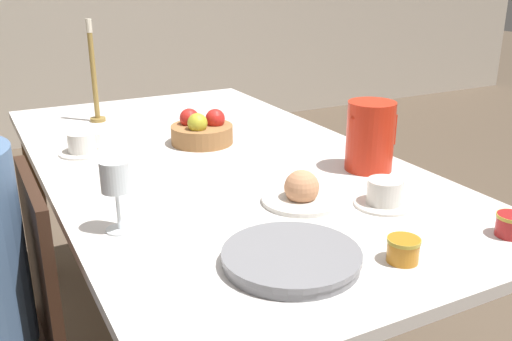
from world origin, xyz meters
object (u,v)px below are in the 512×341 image
at_px(teacup_near_person, 384,194).
at_px(jam_jar_amber, 511,224).
at_px(jam_jar_red, 403,249).
at_px(serving_tray, 291,258).
at_px(fruit_bowl, 202,131).
at_px(wine_glass_water, 116,180).
at_px(bread_plate, 301,192).
at_px(red_pitcher, 370,136).
at_px(teacup_across, 82,145).
at_px(candlestick_tall, 94,81).

height_order(teacup_near_person, jam_jar_amber, teacup_near_person).
distance_m(jam_jar_amber, jam_jar_red, 0.30).
relative_size(serving_tray, jam_jar_amber, 4.15).
distance_m(teacup_near_person, fruit_bowl, 0.75).
xyz_separation_m(wine_glass_water, bread_plate, (0.46, -0.05, -0.10)).
bearing_deg(bread_plate, red_pitcher, 21.39).
bearing_deg(jam_jar_amber, wine_glass_water, 150.57).
distance_m(serving_tray, jam_jar_amber, 0.52).
relative_size(red_pitcher, teacup_across, 1.36).
bearing_deg(fruit_bowl, teacup_across, 169.09).
bearing_deg(candlestick_tall, teacup_across, -109.70).
height_order(fruit_bowl, candlestick_tall, candlestick_tall).
distance_m(teacup_across, bread_plate, 0.79).
bearing_deg(wine_glass_water, bread_plate, -6.54).
relative_size(jam_jar_red, candlestick_tall, 0.18).
relative_size(teacup_near_person, jam_jar_amber, 2.18).
bearing_deg(teacup_near_person, wine_glass_water, 165.24).
relative_size(jam_jar_amber, candlestick_tall, 0.18).
xyz_separation_m(red_pitcher, jam_jar_red, (-0.29, -0.49, -0.08)).
height_order(red_pitcher, fruit_bowl, red_pitcher).
bearing_deg(wine_glass_water, teacup_across, 85.78).
relative_size(teacup_across, bread_plate, 0.74).
bearing_deg(teacup_near_person, fruit_bowl, 105.86).
xyz_separation_m(serving_tray, jam_jar_red, (0.21, -0.10, 0.01)).
bearing_deg(jam_jar_amber, serving_tray, 166.90).
relative_size(serving_tray, jam_jar_red, 4.15).
distance_m(wine_glass_water, serving_tray, 0.43).
bearing_deg(teacup_across, teacup_near_person, -53.21).
xyz_separation_m(teacup_near_person, candlestick_tall, (-0.45, 1.18, 0.13)).
xyz_separation_m(wine_glass_water, serving_tray, (0.27, -0.32, -0.11)).
xyz_separation_m(bread_plate, fruit_bowl, (-0.03, 0.60, 0.02)).
relative_size(wine_glass_water, candlestick_tall, 0.44).
height_order(teacup_near_person, teacup_across, same).
height_order(red_pitcher, wine_glass_water, red_pitcher).
bearing_deg(teacup_across, fruit_bowl, -10.91).
bearing_deg(red_pitcher, teacup_across, 142.79).
bearing_deg(candlestick_tall, fruit_bowl, -61.73).
height_order(wine_glass_water, teacup_near_person, wine_glass_water).
bearing_deg(serving_tray, wine_glass_water, 130.08).
bearing_deg(teacup_near_person, jam_jar_red, -122.26).
distance_m(wine_glass_water, bread_plate, 0.48).
bearing_deg(candlestick_tall, teacup_near_person, -69.01).
xyz_separation_m(wine_glass_water, fruit_bowl, (0.43, 0.55, -0.08)).
bearing_deg(candlestick_tall, bread_plate, -75.44).
height_order(serving_tray, bread_plate, bread_plate).
xyz_separation_m(red_pitcher, fruit_bowl, (-0.34, 0.48, -0.06)).
bearing_deg(jam_jar_red, candlestick_tall, 101.70).
height_order(teacup_across, fruit_bowl, fruit_bowl).
xyz_separation_m(serving_tray, candlestick_tall, (-0.08, 1.33, 0.14)).
distance_m(jam_jar_red, fruit_bowl, 0.97).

